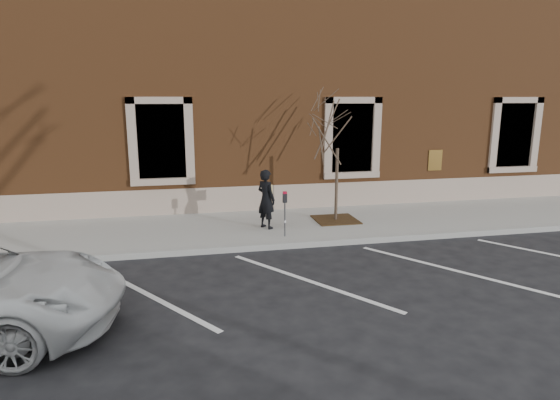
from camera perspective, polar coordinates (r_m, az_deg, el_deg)
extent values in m
plane|color=#28282B|center=(11.73, 0.61, -5.87)|extent=(120.00, 120.00, 0.00)
cube|color=#9F9D95|center=(13.35, -1.02, -3.27)|extent=(40.00, 3.50, 0.15)
cube|color=#9E9E99|center=(11.67, 0.66, -5.59)|extent=(40.00, 0.12, 0.15)
cube|color=brown|center=(18.79, -4.63, 13.30)|extent=(40.00, 8.50, 8.00)
cube|color=gray|center=(14.94, -2.32, 0.28)|extent=(40.00, 0.06, 0.80)
cube|color=black|center=(14.60, -14.24, 6.98)|extent=(1.40, 0.30, 2.20)
cube|color=gray|center=(14.58, -14.02, 2.22)|extent=(1.90, 0.20, 0.20)
cube|color=black|center=(15.56, 8.59, 7.52)|extent=(1.40, 0.30, 2.20)
cube|color=gray|center=(15.55, 8.67, 3.06)|extent=(1.90, 0.20, 0.20)
cube|color=black|center=(18.53, 26.40, 7.14)|extent=(1.40, 0.30, 2.20)
cube|color=gray|center=(18.52, 26.37, 3.39)|extent=(1.90, 0.20, 0.20)
imported|color=black|center=(12.77, -1.70, 0.12)|extent=(0.66, 0.71, 1.63)
cylinder|color=#595B60|center=(12.06, 0.59, -2.40)|extent=(0.04, 0.04, 0.90)
cube|color=black|center=(11.92, 0.60, 0.23)|extent=(0.11, 0.08, 0.23)
cube|color=#B90C28|center=(11.90, 0.60, 0.90)|extent=(0.10, 0.08, 0.05)
cube|color=white|center=(12.03, 0.63, -2.66)|extent=(0.04, 0.00, 0.06)
cube|color=#3D2913|center=(13.86, 6.79, -2.39)|extent=(1.23, 1.23, 0.03)
cylinder|color=brown|center=(13.64, 6.90, 1.85)|extent=(0.09, 0.09, 2.11)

